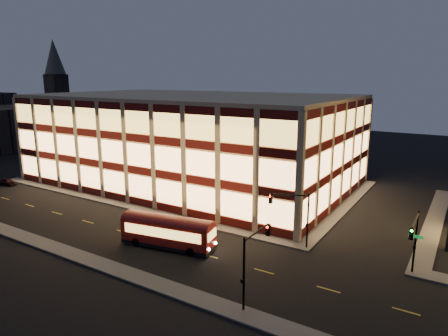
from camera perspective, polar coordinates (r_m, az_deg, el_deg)
The scene contains 14 objects.
ground at distance 54.35m, azimuth -12.63°, elevation -6.02°, with size 200.00×200.00×0.00m, color black.
sidewalk_office_south at distance 57.04m, azimuth -14.09°, elevation -5.11°, with size 54.00×2.00×0.15m, color #514F4C.
sidewalk_office_east at distance 57.59m, azimuth 16.93°, elevation -5.11°, with size 2.00×30.00×0.15m, color #514F4C.
sidewalk_tower_west at distance 56.01m, azimuth 27.88°, elevation -6.60°, with size 2.00×30.00×0.15m, color #514F4C.
sidewalk_near at distance 46.67m, azimuth -24.02°, elevation -9.98°, with size 100.00×2.00×0.15m, color #514F4C.
office_building at distance 66.99m, azimuth -4.56°, elevation 4.21°, with size 50.45×30.45×14.50m.
bg_building_a at distance 113.21m, azimuth -29.08°, elevation 5.05°, with size 18.00×28.00×10.00m, color #2D2621.
church_tower at distance 131.32m, azimuth -22.59°, elevation 8.31°, with size 5.00×5.00×18.00m, color #2D2621.
church_spire at distance 131.18m, azimuth -23.13°, elevation 14.40°, with size 6.00×6.00×10.00m, color #4C473F.
traffic_signal_far at distance 41.37m, azimuth 9.98°, elevation -5.94°, with size 3.79×1.87×6.00m.
traffic_signal_right at distance 38.11m, azimuth 25.55°, elevation -8.75°, with size 1.20×4.37×6.00m.
traffic_signal_near at distance 31.33m, azimuth 4.21°, elevation -12.09°, with size 0.32×4.45×6.00m.
trolley_bus at distance 42.20m, azimuth -8.03°, elevation -8.73°, with size 10.24×4.18×3.37m.
parked_car_0 at distance 74.35m, azimuth -28.54°, elevation -1.73°, with size 1.30×3.24×1.10m, color black.
Camera 1 is at (36.62, -36.21, 17.36)m, focal length 32.00 mm.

